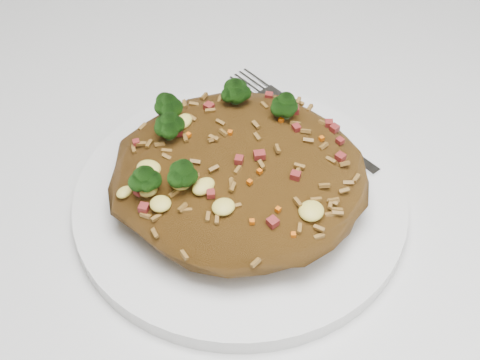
% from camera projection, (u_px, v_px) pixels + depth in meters
% --- Properties ---
extents(dining_table, '(1.20, 0.80, 0.75)m').
position_uv_depth(dining_table, '(253.00, 282.00, 0.57)').
color(dining_table, silver).
rests_on(dining_table, ground).
extents(plate, '(0.25, 0.25, 0.01)m').
position_uv_depth(plate, '(240.00, 200.00, 0.50)').
color(plate, white).
rests_on(plate, dining_table).
extents(fried_rice, '(0.19, 0.17, 0.06)m').
position_uv_depth(fried_rice, '(239.00, 166.00, 0.48)').
color(fried_rice, brown).
rests_on(fried_rice, plate).
extents(fork, '(0.13, 0.12, 0.00)m').
position_uv_depth(fork, '(309.00, 124.00, 0.55)').
color(fork, silver).
rests_on(fork, plate).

